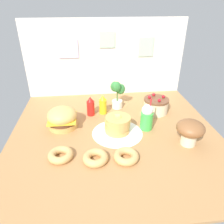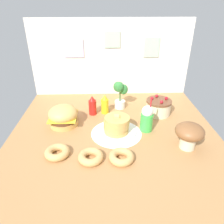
{
  "view_description": "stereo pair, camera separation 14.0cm",
  "coord_description": "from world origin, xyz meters",
  "px_view_note": "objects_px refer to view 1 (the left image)",
  "views": [
    {
      "loc": [
        -0.22,
        -1.71,
        1.17
      ],
      "look_at": [
        -0.02,
        0.13,
        0.17
      ],
      "focal_mm": 34.1,
      "sensor_mm": 36.0,
      "label": 1
    },
    {
      "loc": [
        -0.08,
        -1.72,
        1.17
      ],
      "look_at": [
        -0.02,
        0.13,
        0.17
      ],
      "focal_mm": 34.1,
      "sensor_mm": 36.0,
      "label": 2
    }
  ],
  "objects_px": {
    "layer_cake": "(156,105)",
    "potted_plant": "(117,94)",
    "donut_pink_glaze": "(61,155)",
    "donut_chocolate": "(95,158)",
    "mustard_bottle": "(103,105)",
    "pancake_stack": "(118,126)",
    "cream_soda_cup": "(147,117)",
    "burger": "(62,118)",
    "ketchup_bottle": "(91,107)",
    "mushroom_stool": "(190,130)",
    "donut_vanilla": "(126,156)"
  },
  "relations": [
    {
      "from": "layer_cake",
      "to": "potted_plant",
      "type": "height_order",
      "value": "potted_plant"
    },
    {
      "from": "donut_pink_glaze",
      "to": "donut_chocolate",
      "type": "height_order",
      "value": "same"
    },
    {
      "from": "mustard_bottle",
      "to": "donut_chocolate",
      "type": "relative_size",
      "value": 1.08
    },
    {
      "from": "pancake_stack",
      "to": "donut_pink_glaze",
      "type": "relative_size",
      "value": 1.83
    },
    {
      "from": "cream_soda_cup",
      "to": "potted_plant",
      "type": "distance_m",
      "value": 0.54
    },
    {
      "from": "pancake_stack",
      "to": "layer_cake",
      "type": "xyz_separation_m",
      "value": [
        0.49,
        0.38,
        0.0
      ]
    },
    {
      "from": "burger",
      "to": "mustard_bottle",
      "type": "bearing_deg",
      "value": 29.3
    },
    {
      "from": "cream_soda_cup",
      "to": "potted_plant",
      "type": "relative_size",
      "value": 0.98
    },
    {
      "from": "donut_chocolate",
      "to": "burger",
      "type": "bearing_deg",
      "value": 118.7
    },
    {
      "from": "layer_cake",
      "to": "ketchup_bottle",
      "type": "xyz_separation_m",
      "value": [
        -0.74,
        0.02,
        0.02
      ]
    },
    {
      "from": "burger",
      "to": "cream_soda_cup",
      "type": "distance_m",
      "value": 0.84
    },
    {
      "from": "mushroom_stool",
      "to": "pancake_stack",
      "type": "bearing_deg",
      "value": 158.45
    },
    {
      "from": "burger",
      "to": "pancake_stack",
      "type": "relative_size",
      "value": 0.78
    },
    {
      "from": "ketchup_bottle",
      "to": "cream_soda_cup",
      "type": "height_order",
      "value": "cream_soda_cup"
    },
    {
      "from": "ketchup_bottle",
      "to": "cream_soda_cup",
      "type": "relative_size",
      "value": 0.67
    },
    {
      "from": "pancake_stack",
      "to": "mushroom_stool",
      "type": "height_order",
      "value": "mushroom_stool"
    },
    {
      "from": "donut_pink_glaze",
      "to": "ketchup_bottle",
      "type": "bearing_deg",
      "value": 69.38
    },
    {
      "from": "burger",
      "to": "mustard_bottle",
      "type": "xyz_separation_m",
      "value": [
        0.43,
        0.24,
        0.0
      ]
    },
    {
      "from": "mustard_bottle",
      "to": "donut_pink_glaze",
      "type": "xyz_separation_m",
      "value": [
        -0.4,
        -0.73,
        -0.07
      ]
    },
    {
      "from": "layer_cake",
      "to": "potted_plant",
      "type": "bearing_deg",
      "value": 159.05
    },
    {
      "from": "burger",
      "to": "potted_plant",
      "type": "xyz_separation_m",
      "value": [
        0.61,
        0.36,
        0.08
      ]
    },
    {
      "from": "mustard_bottle",
      "to": "layer_cake",
      "type": "bearing_deg",
      "value": -4.17
    },
    {
      "from": "ketchup_bottle",
      "to": "mustard_bottle",
      "type": "xyz_separation_m",
      "value": [
        0.14,
        0.03,
        0.0
      ]
    },
    {
      "from": "potted_plant",
      "to": "mushroom_stool",
      "type": "bearing_deg",
      "value": -55.34
    },
    {
      "from": "pancake_stack",
      "to": "burger",
      "type": "bearing_deg",
      "value": 161.2
    },
    {
      "from": "burger",
      "to": "pancake_stack",
      "type": "distance_m",
      "value": 0.57
    },
    {
      "from": "donut_pink_glaze",
      "to": "mushroom_stool",
      "type": "relative_size",
      "value": 0.85
    },
    {
      "from": "mustard_bottle",
      "to": "donut_vanilla",
      "type": "distance_m",
      "value": 0.82
    },
    {
      "from": "donut_vanilla",
      "to": "burger",
      "type": "bearing_deg",
      "value": 134.27
    },
    {
      "from": "pancake_stack",
      "to": "mushroom_stool",
      "type": "relative_size",
      "value": 1.55
    },
    {
      "from": "pancake_stack",
      "to": "ketchup_bottle",
      "type": "height_order",
      "value": "ketchup_bottle"
    },
    {
      "from": "pancake_stack",
      "to": "ketchup_bottle",
      "type": "distance_m",
      "value": 0.47
    },
    {
      "from": "layer_cake",
      "to": "donut_pink_glaze",
      "type": "height_order",
      "value": "layer_cake"
    },
    {
      "from": "mushroom_stool",
      "to": "ketchup_bottle",
      "type": "bearing_deg",
      "value": 143.35
    },
    {
      "from": "mustard_bottle",
      "to": "donut_vanilla",
      "type": "relative_size",
      "value": 1.08
    },
    {
      "from": "potted_plant",
      "to": "ketchup_bottle",
      "type": "bearing_deg",
      "value": -155.62
    },
    {
      "from": "layer_cake",
      "to": "mushroom_stool",
      "type": "distance_m",
      "value": 0.63
    },
    {
      "from": "burger",
      "to": "donut_chocolate",
      "type": "height_order",
      "value": "burger"
    },
    {
      "from": "ketchup_bottle",
      "to": "mushroom_stool",
      "type": "relative_size",
      "value": 0.91
    },
    {
      "from": "burger",
      "to": "layer_cake",
      "type": "xyz_separation_m",
      "value": [
        1.03,
        0.2,
        -0.02
      ]
    },
    {
      "from": "pancake_stack",
      "to": "mustard_bottle",
      "type": "relative_size",
      "value": 1.7
    },
    {
      "from": "donut_chocolate",
      "to": "layer_cake",
      "type": "bearing_deg",
      "value": 46.31
    },
    {
      "from": "donut_pink_glaze",
      "to": "mustard_bottle",
      "type": "bearing_deg",
      "value": 61.11
    },
    {
      "from": "pancake_stack",
      "to": "layer_cake",
      "type": "bearing_deg",
      "value": 37.58
    },
    {
      "from": "burger",
      "to": "ketchup_bottle",
      "type": "relative_size",
      "value": 1.33
    },
    {
      "from": "ketchup_bottle",
      "to": "donut_pink_glaze",
      "type": "distance_m",
      "value": 0.76
    },
    {
      "from": "burger",
      "to": "donut_pink_glaze",
      "type": "height_order",
      "value": "burger"
    },
    {
      "from": "burger",
      "to": "mushroom_stool",
      "type": "height_order",
      "value": "mushroom_stool"
    },
    {
      "from": "cream_soda_cup",
      "to": "mushroom_stool",
      "type": "height_order",
      "value": "cream_soda_cup"
    },
    {
      "from": "potted_plant",
      "to": "cream_soda_cup",
      "type": "bearing_deg",
      "value": -65.02
    }
  ]
}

